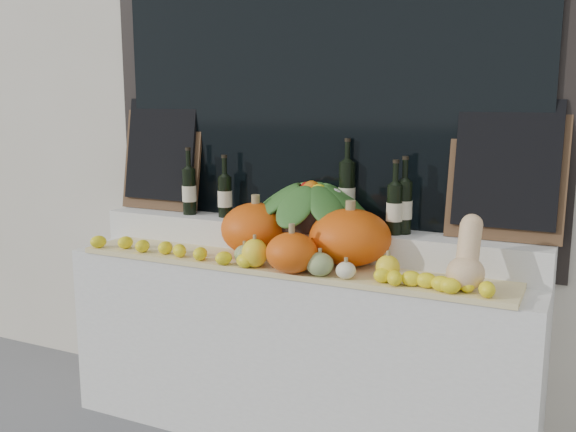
% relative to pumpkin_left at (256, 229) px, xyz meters
% --- Properties ---
extents(display_sill, '(2.30, 0.55, 0.88)m').
position_rel_pumpkin_left_xyz_m(display_sill, '(0.20, 0.03, -0.59)').
color(display_sill, silver).
rests_on(display_sill, ground).
extents(rear_tier, '(2.30, 0.25, 0.16)m').
position_rel_pumpkin_left_xyz_m(rear_tier, '(0.20, 0.18, -0.07)').
color(rear_tier, silver).
rests_on(rear_tier, display_sill).
extents(straw_bedding, '(2.10, 0.32, 0.02)m').
position_rel_pumpkin_left_xyz_m(straw_bedding, '(0.20, -0.10, -0.14)').
color(straw_bedding, tan).
rests_on(straw_bedding, display_sill).
extents(pumpkin_left, '(0.40, 0.40, 0.26)m').
position_rel_pumpkin_left_xyz_m(pumpkin_left, '(0.00, 0.00, 0.00)').
color(pumpkin_left, '#DF540B').
rests_on(pumpkin_left, straw_bedding).
extents(pumpkin_right, '(0.47, 0.47, 0.26)m').
position_rel_pumpkin_left_xyz_m(pumpkin_right, '(0.48, 0.01, 0.00)').
color(pumpkin_right, '#DF540B').
rests_on(pumpkin_right, straw_bedding).
extents(pumpkin_center, '(0.30, 0.30, 0.18)m').
position_rel_pumpkin_left_xyz_m(pumpkin_center, '(0.30, -0.22, -0.04)').
color(pumpkin_center, '#DF540B').
rests_on(pumpkin_center, straw_bedding).
extents(butternut_squash, '(0.15, 0.21, 0.29)m').
position_rel_pumpkin_left_xyz_m(butternut_squash, '(1.03, -0.13, -0.01)').
color(butternut_squash, '#DCB181').
rests_on(butternut_squash, straw_bedding).
extents(decorative_gourds, '(0.77, 0.18, 0.15)m').
position_rel_pumpkin_left_xyz_m(decorative_gourds, '(0.33, -0.20, -0.08)').
color(decorative_gourds, '#34611D').
rests_on(decorative_gourds, straw_bedding).
extents(lemon_heap, '(2.20, 0.16, 0.06)m').
position_rel_pumpkin_left_xyz_m(lemon_heap, '(0.20, -0.21, -0.10)').
color(lemon_heap, yellow).
rests_on(lemon_heap, straw_bedding).
extents(produce_bowl, '(0.65, 0.65, 0.23)m').
position_rel_pumpkin_left_xyz_m(produce_bowl, '(0.22, 0.16, 0.12)').
color(produce_bowl, black).
rests_on(produce_bowl, rear_tier).
extents(wine_bottle_far_left, '(0.08, 0.08, 0.36)m').
position_rel_pumpkin_left_xyz_m(wine_bottle_far_left, '(-0.49, 0.16, 0.14)').
color(wine_bottle_far_left, black).
rests_on(wine_bottle_far_left, rear_tier).
extents(wine_bottle_near_left, '(0.08, 0.08, 0.33)m').
position_rel_pumpkin_left_xyz_m(wine_bottle_near_left, '(-0.28, 0.18, 0.12)').
color(wine_bottle_near_left, black).
rests_on(wine_bottle_near_left, rear_tier).
extents(wine_bottle_tall, '(0.08, 0.08, 0.43)m').
position_rel_pumpkin_left_xyz_m(wine_bottle_tall, '(0.38, 0.24, 0.17)').
color(wine_bottle_tall, black).
rests_on(wine_bottle_tall, rear_tier).
extents(wine_bottle_near_right, '(0.08, 0.08, 0.36)m').
position_rel_pumpkin_left_xyz_m(wine_bottle_near_right, '(0.68, 0.17, 0.14)').
color(wine_bottle_near_right, black).
rests_on(wine_bottle_near_right, rear_tier).
extents(wine_bottle_far_right, '(0.08, 0.08, 0.34)m').
position_rel_pumpkin_left_xyz_m(wine_bottle_far_right, '(0.65, 0.14, 0.13)').
color(wine_bottle_far_right, black).
rests_on(wine_bottle_far_right, rear_tier).
extents(chalkboard_left, '(0.50, 0.13, 0.61)m').
position_rel_pumpkin_left_xyz_m(chalkboard_left, '(-0.72, 0.24, 0.33)').
color(chalkboard_left, '#4C331E').
rests_on(chalkboard_left, rear_tier).
extents(chalkboard_right, '(0.50, 0.13, 0.61)m').
position_rel_pumpkin_left_xyz_m(chalkboard_right, '(1.12, 0.24, 0.33)').
color(chalkboard_right, '#4C331E').
rests_on(chalkboard_right, rear_tier).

